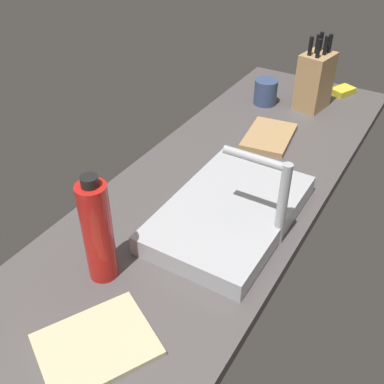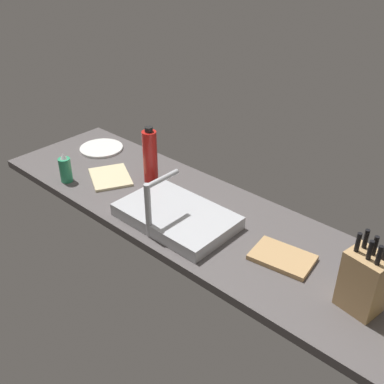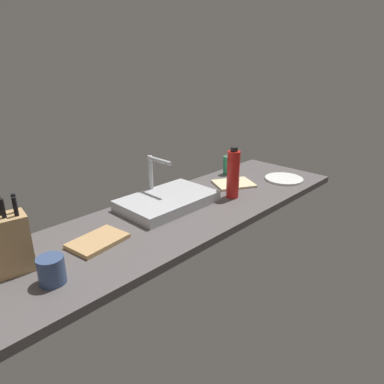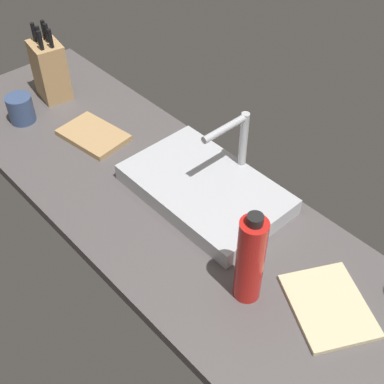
# 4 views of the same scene
# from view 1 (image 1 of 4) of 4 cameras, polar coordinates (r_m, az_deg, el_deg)

# --- Properties ---
(countertop_slab) EXTENTS (1.99, 0.57, 0.04)m
(countertop_slab) POSITION_cam_1_polar(r_m,az_deg,el_deg) (1.25, 0.85, -2.50)
(countertop_slab) COLOR #514C4C
(countertop_slab) RESTS_ON ground
(sink_basin) EXTENTS (0.46, 0.29, 0.05)m
(sink_basin) POSITION_cam_1_polar(r_m,az_deg,el_deg) (1.18, 4.71, -2.57)
(sink_basin) COLOR #B7BABF
(sink_basin) RESTS_ON countertop_slab
(faucet) EXTENTS (0.06, 0.17, 0.23)m
(faucet) POSITION_cam_1_polar(r_m,az_deg,el_deg) (1.07, 10.07, -0.14)
(faucet) COLOR #B7BABF
(faucet) RESTS_ON countertop_slab
(knife_block) EXTENTS (0.14, 0.11, 0.27)m
(knife_block) POSITION_cam_1_polar(r_m,az_deg,el_deg) (1.76, 14.97, 13.24)
(knife_block) COLOR tan
(knife_block) RESTS_ON countertop_slab
(cutting_board) EXTENTS (0.23, 0.17, 0.02)m
(cutting_board) POSITION_cam_1_polar(r_m,az_deg,el_deg) (1.56, 9.54, 6.82)
(cutting_board) COLOR tan
(cutting_board) RESTS_ON countertop_slab
(water_bottle) EXTENTS (0.07, 0.07, 0.27)m
(water_bottle) POSITION_cam_1_polar(r_m,az_deg,el_deg) (0.99, -11.63, -4.83)
(water_bottle) COLOR red
(water_bottle) RESTS_ON countertop_slab
(dish_towel) EXTENTS (0.27, 0.25, 0.01)m
(dish_towel) POSITION_cam_1_polar(r_m,az_deg,el_deg) (0.95, -11.79, -18.08)
(dish_towel) COLOR beige
(dish_towel) RESTS_ON countertop_slab
(coffee_mug) EXTENTS (0.09, 0.09, 0.09)m
(coffee_mug) POSITION_cam_1_polar(r_m,az_deg,el_deg) (1.78, 9.12, 12.15)
(coffee_mug) COLOR #384C75
(coffee_mug) RESTS_ON countertop_slab
(dish_sponge) EXTENTS (0.11, 0.09, 0.02)m
(dish_sponge) POSITION_cam_1_polar(r_m,az_deg,el_deg) (1.94, 18.20, 11.83)
(dish_sponge) COLOR yellow
(dish_sponge) RESTS_ON countertop_slab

